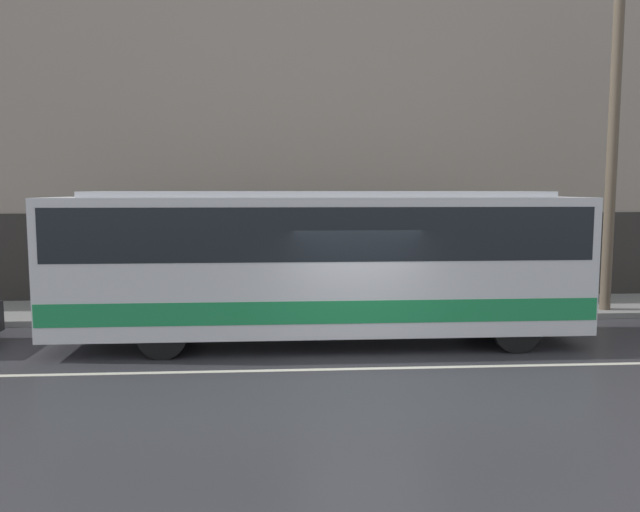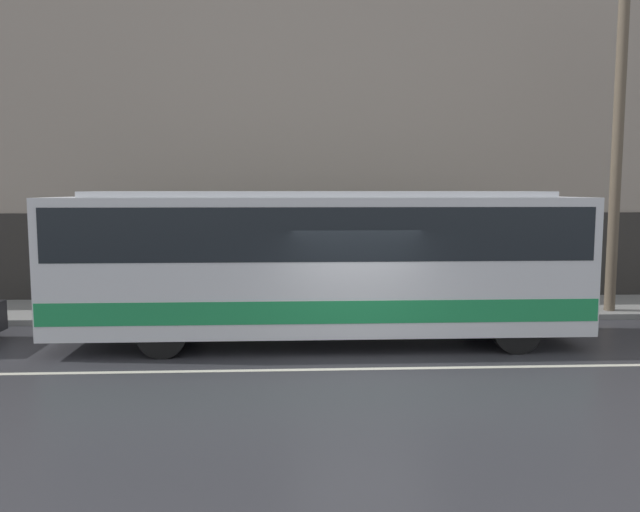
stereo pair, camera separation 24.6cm
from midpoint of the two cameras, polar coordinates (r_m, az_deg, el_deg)
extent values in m
plane|color=#333338|center=(11.66, 4.38, -10.27)|extent=(60.00, 60.00, 0.00)
cube|color=gray|center=(16.92, 2.06, -4.84)|extent=(60.00, 2.92, 0.15)
cube|color=gray|center=(18.32, 1.69, 12.17)|extent=(60.00, 0.30, 10.45)
cube|color=#2D2B28|center=(18.16, 1.69, -0.16)|extent=(60.00, 0.06, 2.61)
cube|color=beige|center=(11.65, 4.38, -10.26)|extent=(54.00, 0.14, 0.01)
cube|color=silver|center=(13.25, 0.44, -0.60)|extent=(11.05, 2.46, 2.77)
cube|color=#1E8C4C|center=(13.38, 0.44, -4.16)|extent=(11.00, 2.48, 0.45)
cube|color=black|center=(13.19, 0.44, 2.34)|extent=(10.72, 2.48, 1.05)
cube|color=orange|center=(14.55, 22.59, 4.26)|extent=(0.12, 1.84, 0.28)
cube|color=silver|center=(13.16, 0.45, 5.67)|extent=(9.40, 2.09, 0.12)
cylinder|color=black|center=(13.24, 18.05, -6.36)|extent=(0.99, 0.28, 0.99)
cylinder|color=black|center=(15.22, 15.18, -4.68)|extent=(0.99, 0.28, 0.99)
cylinder|color=black|center=(12.62, -13.71, -6.85)|extent=(0.99, 0.28, 0.99)
cylinder|color=black|center=(14.67, -12.14, -5.00)|extent=(0.99, 0.28, 0.99)
cylinder|color=brown|center=(17.80, 25.90, 9.05)|extent=(0.27, 0.27, 8.48)
camera|label=1|loc=(0.12, -89.47, 0.06)|focal=35.00mm
camera|label=2|loc=(0.12, 90.53, -0.06)|focal=35.00mm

